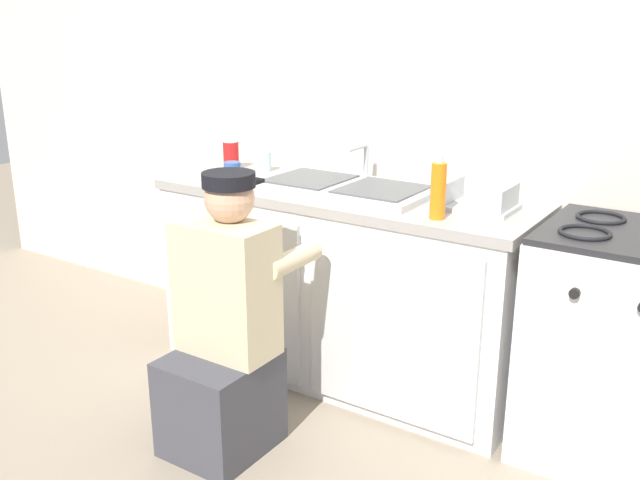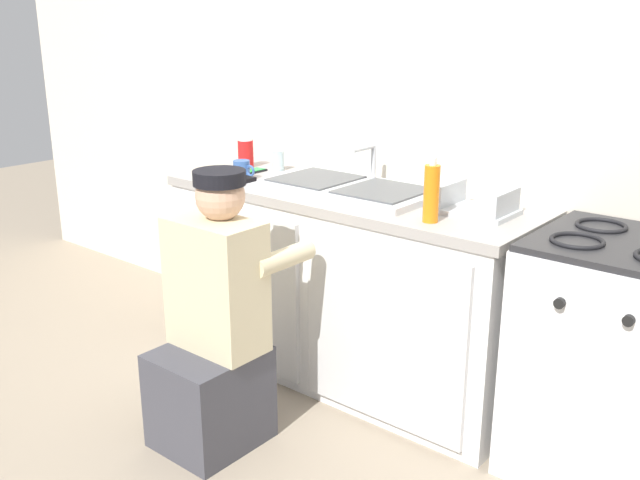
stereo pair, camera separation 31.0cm
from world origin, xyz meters
TOP-DOWN VIEW (x-y plane):
  - ground_plane at (0.00, 0.00)m, footprint 12.00×12.00m
  - back_wall at (0.00, 0.65)m, footprint 6.00×0.10m
  - counter_cabinet at (0.00, 0.29)m, footprint 1.73×0.62m
  - countertop at (0.00, 0.30)m, footprint 1.77×0.62m
  - sink_double_basin at (0.00, 0.30)m, footprint 0.80×0.44m
  - stove_range at (1.22, 0.30)m, footprint 0.63×0.62m
  - plumber_person at (-0.06, -0.48)m, footprint 0.42×0.61m
  - soap_bottle_orange at (0.54, 0.11)m, footprint 0.06×0.06m
  - cell_phone at (-0.62, 0.32)m, footprint 0.07×0.14m
  - dish_rack_tray at (0.63, 0.33)m, footprint 0.28×0.22m
  - coffee_mug at (-0.54, 0.16)m, footprint 0.13×0.08m
  - water_glass at (-0.56, 0.44)m, footprint 0.06×0.06m
  - soda_cup_red at (-0.74, 0.39)m, footprint 0.08×0.08m

SIDE VIEW (x-z plane):
  - ground_plane at x=0.00m, z-range 0.00..0.00m
  - counter_cabinet at x=0.00m, z-range 0.00..0.86m
  - stove_range at x=1.22m, z-range 0.00..0.92m
  - plumber_person at x=-0.06m, z-range -0.09..1.01m
  - countertop at x=0.00m, z-range 0.86..0.90m
  - cell_phone at x=-0.62m, z-range 0.90..0.91m
  - sink_double_basin at x=0.00m, z-range 0.82..1.01m
  - dish_rack_tray at x=0.63m, z-range 0.87..0.98m
  - coffee_mug at x=-0.54m, z-range 0.90..0.99m
  - water_glass at x=-0.56m, z-range 0.90..1.00m
  - soda_cup_red at x=-0.74m, z-range 0.90..1.05m
  - soap_bottle_orange at x=0.54m, z-range 0.89..1.14m
  - back_wall at x=0.00m, z-range 0.00..2.50m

